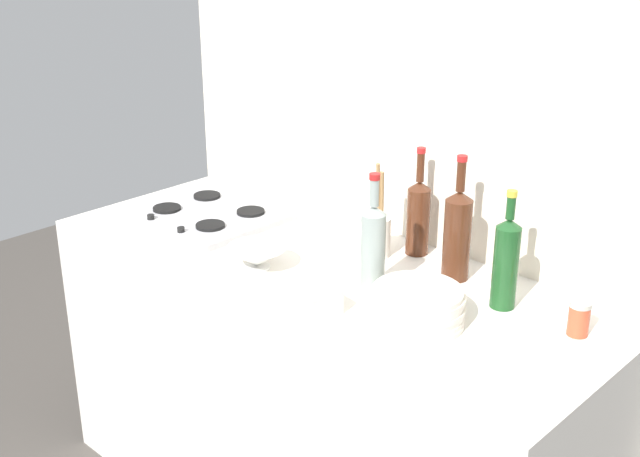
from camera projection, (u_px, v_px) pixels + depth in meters
counter_block at (320, 395)px, 2.60m from camera, size 1.80×0.70×0.90m
backsplash_panel at (404, 132)px, 2.56m from camera, size 1.90×0.06×2.47m
stovetop_hob at (209, 214)px, 2.79m from camera, size 0.46×0.39×0.04m
plate_stack at (419, 306)px, 2.09m from camera, size 0.24×0.24×0.09m
wine_bottle_leftmost at (373, 247)px, 2.22m from camera, size 0.07×0.07×0.34m
wine_bottle_mid_left at (506, 261)px, 2.14m from camera, size 0.07×0.07×0.33m
wine_bottle_mid_right at (457, 233)px, 2.30m from camera, size 0.08×0.08×0.37m
wine_bottle_rightmost at (418, 215)px, 2.47m from camera, size 0.07×0.07×0.34m
mixing_bowl at (257, 257)px, 2.40m from camera, size 0.18×0.18×0.07m
butter_dish at (311, 297)px, 2.17m from camera, size 0.17×0.13×0.07m
utensil_crock at (377, 234)px, 2.48m from camera, size 0.09×0.09×0.30m
condiment_jar_front at (579, 318)px, 2.03m from camera, size 0.06×0.06×0.09m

